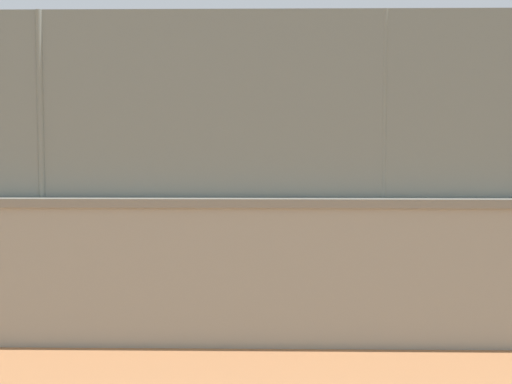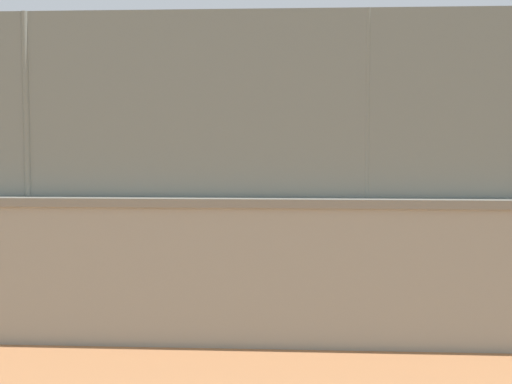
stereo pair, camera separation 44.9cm
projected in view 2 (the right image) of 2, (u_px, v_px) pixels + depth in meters
ground_plane at (288, 206)px, 20.93m from camera, size 260.00×260.00×0.00m
perimeter_wall at (30, 268)px, 7.09m from camera, size 32.24×0.59×1.37m
fence_panel_on_wall at (27, 105)px, 6.97m from camera, size 31.66×0.21×1.72m
player_baseline_waiting at (223, 204)px, 11.65m from camera, size 0.72×1.23×1.51m
player_at_service_line at (392, 194)px, 12.80m from camera, size 0.76×1.06×1.64m
sports_ball at (118, 270)px, 10.62m from camera, size 0.10×0.10×0.10m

